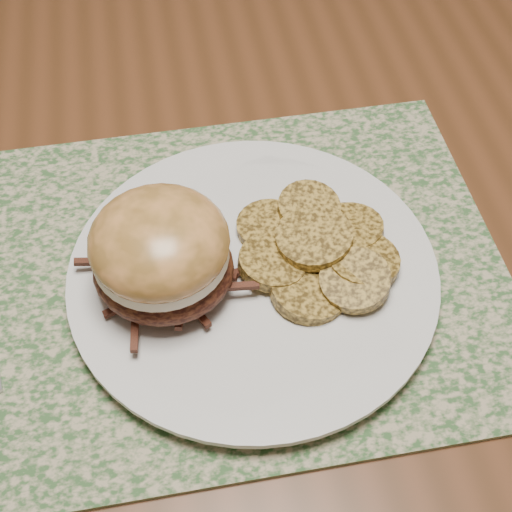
{
  "coord_description": "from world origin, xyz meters",
  "views": [
    {
      "loc": [
        -0.25,
        -0.51,
        1.19
      ],
      "look_at": [
        -0.19,
        -0.2,
        0.79
      ],
      "focal_mm": 50.0,
      "sensor_mm": 36.0,
      "label": 1
    }
  ],
  "objects": [
    {
      "name": "pork_sandwich",
      "position": [
        -0.26,
        -0.2,
        0.81
      ],
      "size": [
        0.13,
        0.13,
        0.08
      ],
      "rotation": [
        0.0,
        0.0,
        -0.43
      ],
      "color": "black",
      "rests_on": "dinner_plate"
    },
    {
      "name": "roasted_potatoes",
      "position": [
        -0.14,
        -0.19,
        0.78
      ],
      "size": [
        0.13,
        0.14,
        0.03
      ],
      "color": "#A88231",
      "rests_on": "dinner_plate"
    },
    {
      "name": "dining_table",
      "position": [
        0.0,
        0.0,
        0.67
      ],
      "size": [
        1.5,
        0.9,
        0.75
      ],
      "color": "#572F19",
      "rests_on": "ground"
    },
    {
      "name": "ground",
      "position": [
        0.0,
        0.0,
        0.0
      ],
      "size": [
        3.5,
        3.5,
        0.0
      ],
      "primitive_type": "plane",
      "color": "#51361B",
      "rests_on": "ground"
    },
    {
      "name": "placemat",
      "position": [
        -0.22,
        -0.18,
        0.75
      ],
      "size": [
        0.45,
        0.33,
        0.0
      ],
      "primitive_type": "cube",
      "color": "#33582D",
      "rests_on": "dining_table"
    },
    {
      "name": "dinner_plate",
      "position": [
        -0.19,
        -0.2,
        0.76
      ],
      "size": [
        0.26,
        0.26,
        0.02
      ],
      "primitive_type": "cylinder",
      "color": "silver",
      "rests_on": "placemat"
    }
  ]
}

